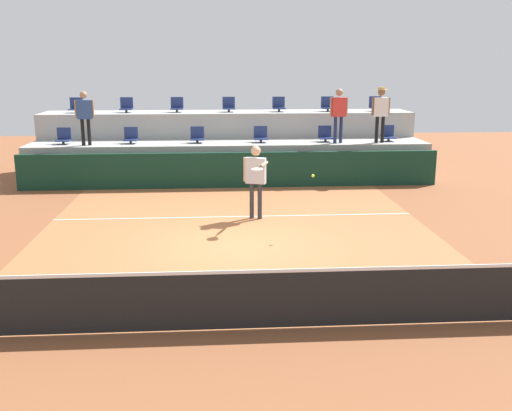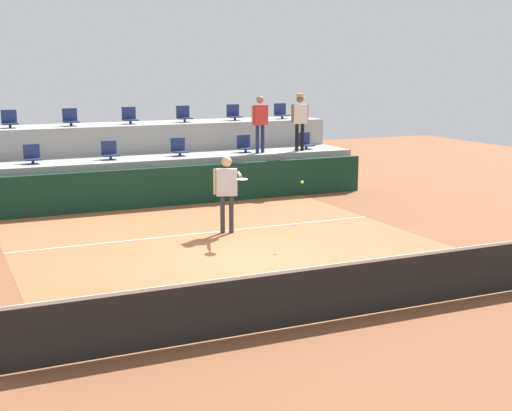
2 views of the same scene
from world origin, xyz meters
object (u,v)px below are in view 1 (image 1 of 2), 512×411
at_px(tennis_player, 256,174).
at_px(spectator_in_grey, 85,113).
at_px(stadium_chair_upper_right, 327,105).
at_px(stadium_chair_upper_far_left, 76,106).
at_px(stadium_chair_upper_left, 126,106).
at_px(spectator_with_hat, 381,109).
at_px(tennis_ball, 313,176).
at_px(stadium_chair_upper_mid_left, 177,106).
at_px(stadium_chair_upper_center, 229,106).
at_px(stadium_chair_upper_mid_right, 279,105).
at_px(stadium_chair_lower_mid_right, 261,136).
at_px(stadium_chair_lower_right, 325,135).
at_px(stadium_chair_lower_far_right, 388,135).
at_px(stadium_chair_lower_far_left, 64,137).
at_px(stadium_chair_lower_left, 131,137).
at_px(stadium_chair_upper_far_right, 376,105).
at_px(stadium_chair_lower_mid_left, 197,136).
at_px(spectator_leaning_on_rail, 339,110).

relative_size(tennis_player, spectator_in_grey, 1.09).
bearing_deg(stadium_chair_upper_right, tennis_player, -113.97).
relative_size(stadium_chair_upper_far_left, stadium_chair_upper_left, 1.00).
distance_m(spectator_with_hat, tennis_ball, 7.07).
distance_m(stadium_chair_upper_mid_left, stadium_chair_upper_center, 1.82).
bearing_deg(stadium_chair_upper_far_left, spectator_in_grey, -70.86).
bearing_deg(tennis_player, stadium_chair_upper_center, 94.05).
relative_size(stadium_chair_upper_center, stadium_chair_upper_mid_right, 1.00).
distance_m(stadium_chair_upper_left, stadium_chair_upper_mid_right, 5.36).
height_order(stadium_chair_lower_mid_right, stadium_chair_upper_mid_right, stadium_chair_upper_mid_right).
height_order(stadium_chair_lower_right, stadium_chair_upper_left, stadium_chair_upper_left).
height_order(stadium_chair_lower_far_right, stadium_chair_upper_far_left, stadium_chair_upper_far_left).
bearing_deg(stadium_chair_lower_mid_right, stadium_chair_upper_center, 118.99).
bearing_deg(tennis_player, stadium_chair_lower_far_left, 139.11).
bearing_deg(stadium_chair_lower_left, stadium_chair_upper_mid_left, 52.13).
relative_size(stadium_chair_lower_left, stadium_chair_upper_mid_right, 1.00).
bearing_deg(stadium_chair_lower_left, stadium_chair_lower_mid_right, 0.00).
height_order(stadium_chair_lower_mid_right, tennis_player, tennis_player).
relative_size(stadium_chair_lower_mid_right, tennis_ball, 7.65).
xyz_separation_m(stadium_chair_upper_center, stadium_chair_upper_far_right, (5.29, 0.00, 0.00)).
distance_m(stadium_chair_lower_left, stadium_chair_upper_right, 7.05).
distance_m(stadium_chair_lower_mid_left, stadium_chair_upper_far_left, 4.68).
xyz_separation_m(stadium_chair_lower_mid_left, tennis_player, (1.56, -5.06, -0.33)).
relative_size(stadium_chair_upper_left, stadium_chair_upper_mid_left, 1.00).
bearing_deg(stadium_chair_upper_mid_left, tennis_player, -71.39).
distance_m(stadium_chair_upper_mid_left, spectator_in_grey, 3.50).
distance_m(stadium_chair_upper_far_right, spectator_leaning_on_rail, 2.83).
height_order(spectator_leaning_on_rail, spectator_with_hat, spectator_with_hat).
relative_size(stadium_chair_upper_right, stadium_chair_upper_far_right, 1.00).
height_order(stadium_chair_lower_mid_left, stadium_chair_upper_left, stadium_chair_upper_left).
xyz_separation_m(stadium_chair_upper_mid_left, spectator_leaning_on_rail, (5.31, -2.18, -0.01)).
relative_size(stadium_chair_upper_center, spectator_in_grey, 0.31).
xyz_separation_m(stadium_chair_lower_far_left, stadium_chair_upper_mid_left, (3.53, 1.80, 0.85)).
height_order(stadium_chair_upper_far_left, stadium_chair_upper_mid_right, same).
xyz_separation_m(stadium_chair_upper_left, stadium_chair_upper_mid_left, (1.76, 0.00, 0.00)).
distance_m(stadium_chair_lower_mid_right, tennis_player, 5.10).
height_order(stadium_chair_upper_mid_right, spectator_in_grey, spectator_in_grey).
height_order(stadium_chair_lower_mid_left, spectator_leaning_on_rail, spectator_leaning_on_rail).
height_order(stadium_chair_lower_far_right, stadium_chair_upper_mid_left, stadium_chair_upper_mid_left).
relative_size(stadium_chair_lower_left, tennis_ball, 7.65).
height_order(stadium_chair_lower_far_right, stadium_chair_upper_center, stadium_chair_upper_center).
bearing_deg(spectator_with_hat, stadium_chair_lower_right, 167.42).
xyz_separation_m(stadium_chair_lower_far_right, stadium_chair_upper_left, (-8.84, 1.80, 0.85)).
xyz_separation_m(stadium_chair_lower_mid_right, spectator_with_hat, (3.86, -0.38, 0.89)).
distance_m(stadium_chair_upper_far_left, stadium_chair_upper_center, 5.31).
xyz_separation_m(stadium_chair_upper_mid_left, stadium_chair_upper_center, (1.82, 0.00, 0.00)).
relative_size(stadium_chair_lower_mid_left, stadium_chair_upper_left, 1.00).
height_order(stadium_chair_lower_right, spectator_in_grey, spectator_in_grey).
height_order(stadium_chair_lower_mid_right, stadium_chair_upper_left, stadium_chair_upper_left).
bearing_deg(stadium_chair_lower_right, stadium_chair_lower_far_left, 180.00).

